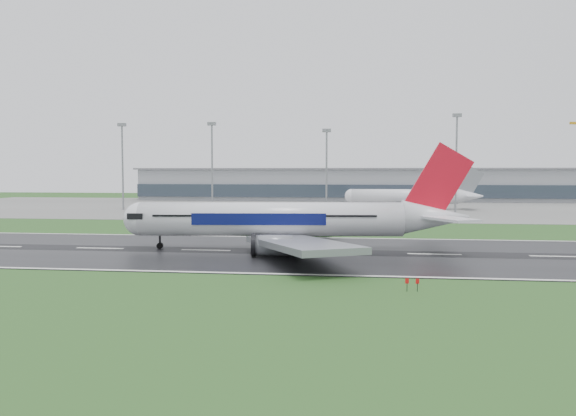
# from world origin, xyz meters

# --- Properties ---
(ground) EXTENTS (520.00, 520.00, 0.00)m
(ground) POSITION_xyz_m (0.00, 0.00, 0.00)
(ground) COLOR #214A1B
(ground) RESTS_ON ground
(runway) EXTENTS (400.00, 45.00, 0.10)m
(runway) POSITION_xyz_m (0.00, 0.00, 0.05)
(runway) COLOR black
(runway) RESTS_ON ground
(apron) EXTENTS (400.00, 130.00, 0.08)m
(apron) POSITION_xyz_m (0.00, 125.00, 0.04)
(apron) COLOR slate
(apron) RESTS_ON ground
(terminal) EXTENTS (240.00, 36.00, 15.00)m
(terminal) POSITION_xyz_m (0.00, 185.00, 7.50)
(terminal) COLOR gray
(terminal) RESTS_ON ground
(main_airliner) EXTENTS (67.96, 65.30, 18.40)m
(main_airliner) POSITION_xyz_m (-24.26, 3.33, 9.30)
(main_airliner) COLOR silver
(main_airliner) RESTS_ON runway
(parked_airliner) EXTENTS (53.40, 49.97, 15.14)m
(parked_airliner) POSITION_xyz_m (6.04, 118.56, 7.65)
(parked_airliner) COLOR silver
(parked_airliner) RESTS_ON apron
(floodmast_0) EXTENTS (0.64, 0.64, 30.47)m
(floodmast_0) POSITION_xyz_m (-98.65, 100.00, 15.23)
(floodmast_0) COLOR gray
(floodmast_0) RESTS_ON ground
(floodmast_1) EXTENTS (0.64, 0.64, 30.47)m
(floodmast_1) POSITION_xyz_m (-65.16, 100.00, 15.24)
(floodmast_1) COLOR gray
(floodmast_1) RESTS_ON ground
(floodmast_2) EXTENTS (0.64, 0.64, 27.73)m
(floodmast_2) POSITION_xyz_m (-24.29, 100.00, 13.87)
(floodmast_2) COLOR gray
(floodmast_2) RESTS_ON ground
(floodmast_3) EXTENTS (0.64, 0.64, 32.43)m
(floodmast_3) POSITION_xyz_m (19.59, 100.00, 16.21)
(floodmast_3) COLOR gray
(floodmast_3) RESTS_ON ground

